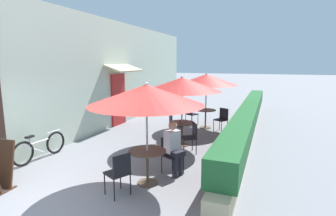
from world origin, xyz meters
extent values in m
plane|color=gray|center=(0.00, 0.00, 0.00)|extent=(120.00, 120.00, 0.00)
cube|color=#B2C1AD|center=(-2.55, 6.60, 2.10)|extent=(0.24, 13.20, 4.20)
cube|color=maroon|center=(-2.39, 5.94, 1.05)|extent=(0.08, 0.96, 2.10)
cube|color=beige|center=(-2.08, 5.94, 2.35)|extent=(0.78, 1.80, 0.30)
cube|color=tan|center=(2.75, 6.50, 0.23)|extent=(0.44, 12.20, 0.45)
cube|color=#235B2D|center=(2.75, 6.50, 0.73)|extent=(0.60, 11.59, 0.56)
cylinder|color=brown|center=(1.09, 1.47, 0.01)|extent=(0.44, 0.44, 0.02)
cylinder|color=brown|center=(1.09, 1.47, 0.37)|extent=(0.06, 0.06, 0.72)
cylinder|color=brown|center=(1.09, 1.47, 0.72)|extent=(0.80, 0.80, 0.02)
cylinder|color=#B7B7BC|center=(1.09, 1.47, 1.04)|extent=(0.04, 0.04, 2.08)
cone|color=red|center=(1.09, 1.47, 1.92)|extent=(2.38, 2.38, 0.42)
sphere|color=#B7B7BC|center=(1.09, 1.47, 2.14)|extent=(0.07, 0.07, 0.07)
cube|color=black|center=(1.42, 2.13, 0.45)|extent=(0.54, 0.54, 0.04)
cube|color=black|center=(1.26, 2.21, 0.66)|extent=(0.20, 0.35, 0.42)
cylinder|color=black|center=(1.50, 1.89, 0.23)|extent=(0.02, 0.02, 0.45)
cylinder|color=black|center=(1.66, 2.21, 0.23)|extent=(0.02, 0.02, 0.45)
cylinder|color=black|center=(1.18, 2.05, 0.23)|extent=(0.02, 0.02, 0.45)
cylinder|color=black|center=(1.34, 2.37, 0.23)|extent=(0.02, 0.02, 0.45)
cylinder|color=#23232D|center=(1.55, 1.97, 0.24)|extent=(0.11, 0.11, 0.47)
cylinder|color=#23232D|center=(1.62, 2.12, 0.24)|extent=(0.11, 0.11, 0.47)
cube|color=#23232D|center=(1.50, 2.09, 0.53)|extent=(0.46, 0.43, 0.12)
cube|color=white|center=(1.40, 2.14, 0.78)|extent=(0.35, 0.40, 0.50)
sphere|color=tan|center=(1.42, 2.13, 1.15)|extent=(0.20, 0.20, 0.20)
cube|color=black|center=(0.76, 0.80, 0.45)|extent=(0.54, 0.54, 0.04)
cube|color=black|center=(0.93, 0.72, 0.66)|extent=(0.20, 0.35, 0.42)
cylinder|color=black|center=(0.68, 1.05, 0.23)|extent=(0.02, 0.02, 0.45)
cylinder|color=black|center=(0.52, 0.72, 0.23)|extent=(0.02, 0.02, 0.45)
cylinder|color=black|center=(1.01, 0.89, 0.23)|extent=(0.02, 0.02, 0.45)
cylinder|color=black|center=(0.85, 0.56, 0.23)|extent=(0.02, 0.02, 0.45)
cylinder|color=brown|center=(0.94, 4.24, 0.01)|extent=(0.44, 0.44, 0.02)
cylinder|color=brown|center=(0.94, 4.24, 0.37)|extent=(0.06, 0.06, 0.72)
cylinder|color=brown|center=(0.94, 4.24, 0.72)|extent=(0.80, 0.80, 0.02)
cylinder|color=#B7B7BC|center=(0.94, 4.24, 1.04)|extent=(0.04, 0.04, 2.08)
cone|color=red|center=(0.94, 4.24, 1.92)|extent=(2.38, 2.38, 0.42)
sphere|color=#B7B7BC|center=(0.94, 4.24, 2.14)|extent=(0.07, 0.07, 0.07)
cube|color=black|center=(1.34, 3.62, 0.45)|extent=(0.55, 0.55, 0.04)
cube|color=black|center=(1.50, 3.73, 0.66)|extent=(0.23, 0.33, 0.42)
cylinder|color=black|center=(1.09, 3.68, 0.23)|extent=(0.02, 0.02, 0.45)
cylinder|color=black|center=(1.29, 3.37, 0.23)|extent=(0.02, 0.02, 0.45)
cylinder|color=black|center=(1.39, 3.87, 0.23)|extent=(0.02, 0.02, 0.45)
cylinder|color=black|center=(1.59, 3.57, 0.23)|extent=(0.02, 0.02, 0.45)
cube|color=black|center=(0.53, 4.86, 0.45)|extent=(0.55, 0.55, 0.04)
cube|color=black|center=(0.38, 4.76, 0.66)|extent=(0.23, 0.33, 0.42)
cylinder|color=black|center=(0.78, 4.81, 0.23)|extent=(0.02, 0.02, 0.45)
cylinder|color=black|center=(0.58, 5.11, 0.23)|extent=(0.02, 0.02, 0.45)
cylinder|color=black|center=(0.48, 4.61, 0.23)|extent=(0.02, 0.02, 0.45)
cylinder|color=black|center=(0.28, 4.91, 0.23)|extent=(0.02, 0.02, 0.45)
cylinder|color=#B73D3D|center=(0.90, 4.16, 0.78)|extent=(0.07, 0.07, 0.09)
cylinder|color=brown|center=(1.12, 6.67, 0.01)|extent=(0.44, 0.44, 0.02)
cylinder|color=brown|center=(1.12, 6.67, 0.37)|extent=(0.06, 0.06, 0.72)
cylinder|color=brown|center=(1.12, 6.67, 0.72)|extent=(0.80, 0.80, 0.02)
cylinder|color=#B7B7BC|center=(1.12, 6.67, 1.04)|extent=(0.04, 0.04, 2.08)
cone|color=red|center=(1.12, 6.67, 1.92)|extent=(2.38, 2.38, 0.42)
sphere|color=#B7B7BC|center=(1.12, 6.67, 2.14)|extent=(0.07, 0.07, 0.07)
cube|color=black|center=(1.77, 6.33, 0.45)|extent=(0.54, 0.54, 0.04)
cube|color=black|center=(1.86, 6.50, 0.66)|extent=(0.35, 0.20, 0.42)
cylinder|color=black|center=(1.53, 6.26, 0.23)|extent=(0.02, 0.02, 0.45)
cylinder|color=black|center=(1.85, 6.09, 0.23)|extent=(0.02, 0.02, 0.45)
cylinder|color=black|center=(1.70, 6.58, 0.23)|extent=(0.02, 0.02, 0.45)
cylinder|color=black|center=(2.02, 6.41, 0.23)|extent=(0.02, 0.02, 0.45)
cube|color=black|center=(0.46, 7.01, 0.45)|extent=(0.54, 0.54, 0.04)
cube|color=black|center=(0.38, 6.85, 0.66)|extent=(0.35, 0.20, 0.42)
cylinder|color=black|center=(0.70, 7.09, 0.23)|extent=(0.02, 0.02, 0.45)
cylinder|color=black|center=(0.38, 7.25, 0.23)|extent=(0.02, 0.02, 0.45)
cylinder|color=black|center=(0.54, 6.77, 0.23)|extent=(0.02, 0.02, 0.45)
cylinder|color=black|center=(0.22, 6.93, 0.23)|extent=(0.02, 0.02, 0.45)
torus|color=black|center=(-2.18, 2.23, 0.32)|extent=(0.09, 0.64, 0.63)
torus|color=black|center=(-2.22, 1.20, 0.32)|extent=(0.09, 0.64, 0.63)
cylinder|color=silver|center=(-2.20, 1.71, 0.49)|extent=(0.07, 0.81, 0.04)
cylinder|color=silver|center=(-2.21, 1.53, 0.33)|extent=(0.06, 0.59, 0.39)
cylinder|color=silver|center=(-2.21, 1.43, 0.59)|extent=(0.04, 0.04, 0.22)
cube|color=black|center=(-2.21, 1.43, 0.70)|extent=(0.11, 0.22, 0.05)
cylinder|color=silver|center=(-2.18, 2.19, 0.65)|extent=(0.05, 0.46, 0.03)
cube|color=#422819|center=(-1.66, 0.26, 0.50)|extent=(0.58, 0.28, 0.99)
cube|color=black|center=(-1.66, 0.28, 0.52)|extent=(0.47, 0.20, 0.75)
cube|color=#422819|center=(-1.38, 0.08, 0.01)|extent=(0.10, 0.48, 0.02)
camera|label=1|loc=(3.42, -3.28, 2.56)|focal=28.00mm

